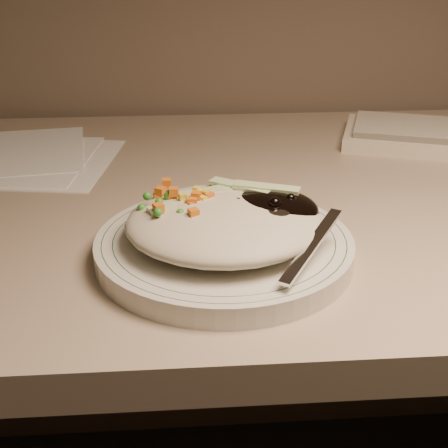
{
  "coord_description": "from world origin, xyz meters",
  "views": [
    {
      "loc": [
        -0.12,
        0.65,
        1.04
      ],
      "look_at": [
        -0.08,
        1.2,
        0.78
      ],
      "focal_mm": 50.0,
      "sensor_mm": 36.0,
      "label": 1
    }
  ],
  "objects": [
    {
      "name": "plate_rim",
      "position": [
        -0.08,
        1.2,
        0.76
      ],
      "size": [
        0.24,
        0.24,
        0.0
      ],
      "color": "#144723",
      "rests_on": "plate"
    },
    {
      "name": "desk",
      "position": [
        0.0,
        1.38,
        0.54
      ],
      "size": [
        1.4,
        0.7,
        0.74
      ],
      "color": "gray",
      "rests_on": "ground"
    },
    {
      "name": "plate",
      "position": [
        -0.08,
        1.2,
        0.75
      ],
      "size": [
        0.26,
        0.26,
        0.02
      ],
      "primitive_type": "cylinder",
      "color": "silver",
      "rests_on": "desk"
    },
    {
      "name": "meal",
      "position": [
        -0.07,
        1.2,
        0.78
      ],
      "size": [
        0.21,
        0.19,
        0.05
      ],
      "color": "#B9AF96",
      "rests_on": "plate"
    }
  ]
}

